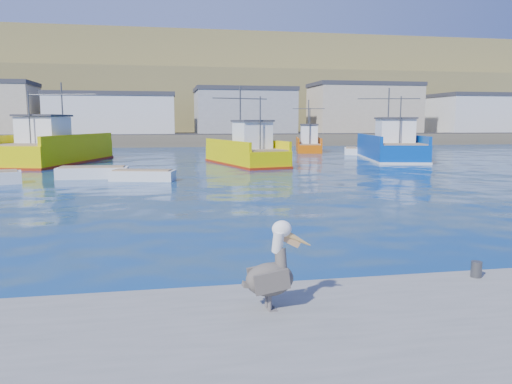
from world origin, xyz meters
TOP-DOWN VIEW (x-y plane):
  - ground at (0.00, 0.00)m, footprint 260.00×260.00m
  - dock_bollards at (0.60, -3.40)m, footprint 36.20×0.20m
  - far_shore at (0.00, 109.20)m, footprint 200.00×81.00m
  - trawler_yellow_a at (-11.47, 32.01)m, footprint 7.97×13.99m
  - trawler_yellow_b at (3.82, 27.72)m, footprint 5.66×10.49m
  - trawler_blue at (17.62, 30.81)m, footprint 6.79×12.59m
  - boat_orange at (13.64, 43.45)m, footprint 4.17×7.41m
  - skiff_mid at (-3.92, 17.99)m, footprint 3.88×2.20m
  - skiff_far at (17.11, 39.16)m, footprint 2.66×4.18m
  - skiff_extra at (-6.93, 19.82)m, footprint 4.18×1.56m
  - pelican at (-1.11, -4.26)m, footprint 1.13×0.51m

SIDE VIEW (x-z plane):
  - ground at x=0.00m, z-range 0.00..0.00m
  - skiff_mid at x=-3.92m, z-range -0.14..0.65m
  - skiff_far at x=17.11m, z-range -0.15..0.70m
  - skiff_extra at x=-6.93m, z-range -0.16..0.74m
  - dock_bollards at x=0.60m, z-range 0.50..0.80m
  - trawler_yellow_b at x=3.82m, z-range -2.20..4.14m
  - boat_orange at x=13.64m, z-range -1.98..3.93m
  - trawler_blue at x=17.62m, z-range -2.22..4.37m
  - pelican at x=-1.11m, z-range 0.40..1.79m
  - trawler_yellow_a at x=-11.47m, z-range -2.24..4.53m
  - far_shore at x=0.00m, z-range -3.02..20.98m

